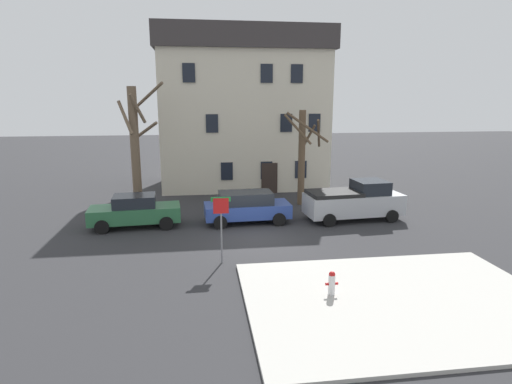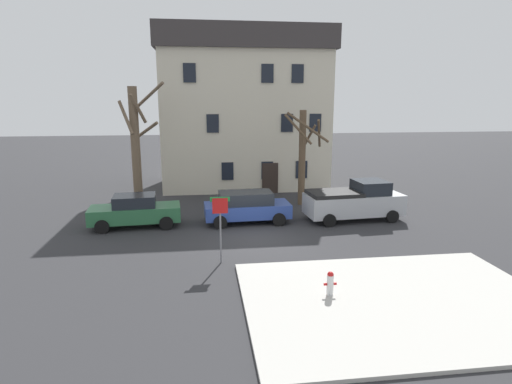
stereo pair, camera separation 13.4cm
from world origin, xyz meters
TOP-DOWN VIEW (x-y plane):
  - ground_plane at (0.00, 0.00)m, footprint 120.00×120.00m
  - sidewalk_slab at (3.63, -6.83)m, footprint 9.83×7.16m
  - building_main at (0.69, 12.89)m, footprint 12.14×6.99m
  - tree_bare_near at (-6.31, 7.35)m, footprint 2.74×2.75m
  - tree_bare_mid at (3.60, 6.13)m, footprint 2.57×2.14m
  - car_green_sedan at (-5.89, 2.71)m, footprint 4.59×2.20m
  - car_blue_wagon at (-0.19, 2.73)m, footprint 4.50×2.16m
  - pickup_truck_silver at (5.60, 2.55)m, footprint 5.29×2.53m
  - fire_hydrant at (1.57, -6.22)m, footprint 0.42×0.22m
  - street_sign_pole at (-1.81, -2.73)m, footprint 0.76×0.07m
  - bicycle_leaning at (-6.41, 5.69)m, footprint 1.66×0.65m

SIDE VIEW (x-z plane):
  - ground_plane at x=0.00m, z-range 0.00..0.00m
  - sidewalk_slab at x=3.63m, z-range 0.00..0.12m
  - bicycle_leaning at x=-6.41m, z-range -0.15..0.88m
  - fire_hydrant at x=1.57m, z-range 0.13..0.93m
  - car_green_sedan at x=-5.89m, z-range 0.00..1.65m
  - car_blue_wagon at x=-0.19m, z-range 0.04..1.69m
  - pickup_truck_silver at x=5.60m, z-range -0.04..2.07m
  - street_sign_pole at x=-1.81m, z-range 0.54..3.22m
  - tree_bare_mid at x=3.60m, z-range 0.28..6.01m
  - tree_bare_near at x=-6.31m, z-range 0.14..7.52m
  - building_main at x=0.69m, z-range 0.08..11.25m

